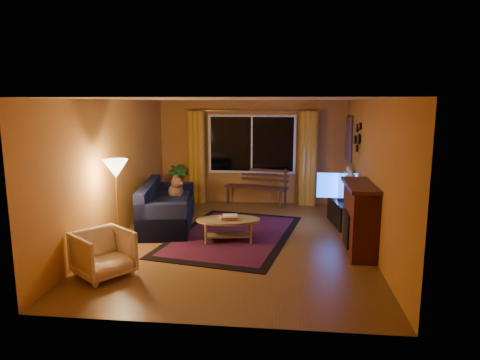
# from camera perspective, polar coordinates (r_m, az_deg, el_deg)

# --- Properties ---
(floor) EXTENTS (4.50, 6.00, 0.02)m
(floor) POSITION_cam_1_polar(r_m,az_deg,el_deg) (7.77, -0.24, -8.11)
(floor) COLOR brown
(floor) RESTS_ON ground
(ceiling) EXTENTS (4.50, 6.00, 0.02)m
(ceiling) POSITION_cam_1_polar(r_m,az_deg,el_deg) (7.38, -0.25, 10.81)
(ceiling) COLOR white
(ceiling) RESTS_ON ground
(wall_back) EXTENTS (4.50, 0.02, 2.50)m
(wall_back) POSITION_cam_1_polar(r_m,az_deg,el_deg) (10.44, 1.60, 3.73)
(wall_back) COLOR #C17931
(wall_back) RESTS_ON ground
(wall_left) EXTENTS (0.02, 6.00, 2.50)m
(wall_left) POSITION_cam_1_polar(r_m,az_deg,el_deg) (8.04, -16.47, 1.33)
(wall_left) COLOR #C17931
(wall_left) RESTS_ON ground
(wall_right) EXTENTS (0.02, 6.00, 2.50)m
(wall_right) POSITION_cam_1_polar(r_m,az_deg,el_deg) (7.57, 17.03, 0.76)
(wall_right) COLOR #C17931
(wall_right) RESTS_ON ground
(window) EXTENTS (2.00, 0.02, 1.30)m
(window) POSITION_cam_1_polar(r_m,az_deg,el_deg) (10.36, 1.57, 4.79)
(window) COLOR black
(window) RESTS_ON wall_back
(curtain_rod) EXTENTS (3.20, 0.03, 0.03)m
(curtain_rod) POSITION_cam_1_polar(r_m,az_deg,el_deg) (10.27, 1.58, 9.21)
(curtain_rod) COLOR #BF8C3F
(curtain_rod) RESTS_ON wall_back
(curtain_left) EXTENTS (0.36, 0.36, 2.24)m
(curtain_left) POSITION_cam_1_polar(r_m,az_deg,el_deg) (10.52, -5.82, 3.02)
(curtain_left) COLOR gold
(curtain_left) RESTS_ON ground
(curtain_right) EXTENTS (0.36, 0.36, 2.24)m
(curtain_right) POSITION_cam_1_polar(r_m,az_deg,el_deg) (10.31, 9.04, 2.79)
(curtain_right) COLOR gold
(curtain_right) RESTS_ON ground
(bench) EXTENTS (1.55, 0.85, 0.45)m
(bench) POSITION_cam_1_polar(r_m,az_deg,el_deg) (10.32, 2.16, -2.14)
(bench) COLOR #3A201A
(bench) RESTS_ON ground
(potted_plant) EXTENTS (0.55, 0.55, 0.94)m
(potted_plant) POSITION_cam_1_polar(r_m,az_deg,el_deg) (10.57, -8.32, -0.58)
(potted_plant) COLOR #235B1E
(potted_plant) RESTS_ON ground
(sofa) EXTENTS (1.25, 2.27, 0.87)m
(sofa) POSITION_cam_1_polar(r_m,az_deg,el_deg) (8.66, -9.66, -3.27)
(sofa) COLOR black
(sofa) RESTS_ON ground
(dog) EXTENTS (0.38, 0.46, 0.44)m
(dog) POSITION_cam_1_polar(r_m,az_deg,el_deg) (9.05, -8.57, -1.26)
(dog) COLOR brown
(dog) RESTS_ON sofa
(armchair) EXTENTS (0.96, 0.97, 0.73)m
(armchair) POSITION_cam_1_polar(r_m,az_deg,el_deg) (6.44, -17.79, -9.06)
(armchair) COLOR beige
(armchair) RESTS_ON ground
(floor_lamp) EXTENTS (0.26, 0.26, 1.55)m
(floor_lamp) POSITION_cam_1_polar(r_m,az_deg,el_deg) (7.29, -16.00, -3.36)
(floor_lamp) COLOR #BF8C3F
(floor_lamp) RESTS_ON ground
(rug) EXTENTS (2.63, 3.57, 0.02)m
(rug) POSITION_cam_1_polar(r_m,az_deg,el_deg) (8.03, -0.98, -7.34)
(rug) COLOR #5F0B19
(rug) RESTS_ON ground
(coffee_table) EXTENTS (1.29, 1.29, 0.41)m
(coffee_table) POSITION_cam_1_polar(r_m,az_deg,el_deg) (7.66, -1.57, -6.70)
(coffee_table) COLOR #9A8851
(coffee_table) RESTS_ON ground
(tv_console) EXTENTS (0.53, 1.20, 0.48)m
(tv_console) POSITION_cam_1_polar(r_m,az_deg,el_deg) (8.94, 13.56, -4.26)
(tv_console) COLOR black
(tv_console) RESTS_ON ground
(television) EXTENTS (0.19, 1.10, 0.63)m
(television) POSITION_cam_1_polar(r_m,az_deg,el_deg) (8.82, 13.71, -0.74)
(television) COLOR black
(television) RESTS_ON tv_console
(fireplace) EXTENTS (0.40, 1.20, 1.10)m
(fireplace) POSITION_cam_1_polar(r_m,az_deg,el_deg) (7.29, 15.69, -5.16)
(fireplace) COLOR maroon
(fireplace) RESTS_ON ground
(mirror_cluster) EXTENTS (0.06, 0.60, 0.56)m
(mirror_cluster) POSITION_cam_1_polar(r_m,az_deg,el_deg) (8.77, 15.32, 5.72)
(mirror_cluster) COLOR black
(mirror_cluster) RESTS_ON wall_right
(painting) EXTENTS (0.04, 0.76, 0.96)m
(painting) POSITION_cam_1_polar(r_m,az_deg,el_deg) (9.91, 14.30, 5.39)
(painting) COLOR #C45A0E
(painting) RESTS_ON wall_right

